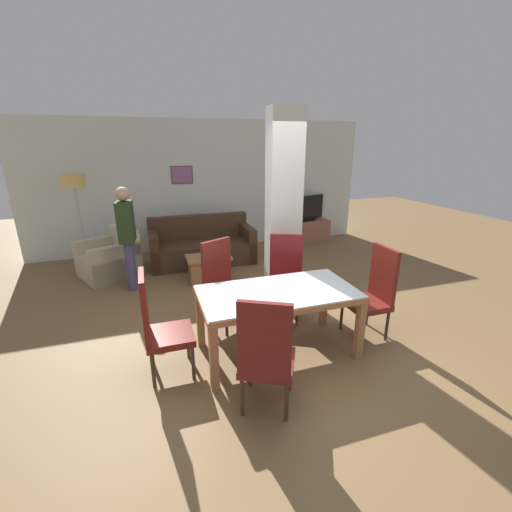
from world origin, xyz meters
The scene contains 17 objects.
ground_plane centered at (0.00, 0.00, 0.00)m, with size 18.00×18.00×0.00m, color brown.
back_wall centered at (0.00, 4.29, 1.35)m, with size 7.20×0.09×2.70m.
divider_pillar centered at (0.62, 1.38, 1.35)m, with size 0.47×0.28×2.70m.
dining_table centered at (0.00, 0.00, 0.59)m, with size 1.68×0.88×0.75m.
dining_chair_far_right centered at (0.42, 0.80, 0.57)m, with size 0.62×0.62×1.10m.
dining_chair_head_left centered at (-1.25, 0.00, 0.57)m, with size 0.46×0.46×1.10m.
dining_chair_far_left centered at (-0.42, 0.83, 0.57)m, with size 0.62×0.62×1.10m.
dining_chair_head_right centered at (1.22, 0.00, 0.57)m, with size 0.46×0.46×1.10m.
dining_chair_near_left centered at (-0.42, -0.80, 0.57)m, with size 0.62×0.62×1.10m.
sofa centered at (-0.28, 3.29, 0.30)m, with size 1.95×0.89×0.87m.
armchair centered at (-1.92, 3.06, 0.29)m, with size 1.14×1.13×0.82m.
coffee_table centered at (-0.34, 2.26, 0.23)m, with size 0.73×0.46×0.45m.
bottle centered at (-0.17, 2.15, 0.55)m, with size 0.08×0.08×0.28m.
tv_stand centered at (2.35, 4.01, 0.25)m, with size 1.02×0.40×0.50m.
tv_screen centered at (2.35, 4.01, 0.78)m, with size 0.87×0.33×0.58m.
floor_lamp centered at (-2.40, 3.70, 1.46)m, with size 0.39×0.39×1.72m.
standing_person centered at (-1.56, 2.38, 0.93)m, with size 0.25×0.40×1.62m.
Camera 1 is at (-1.27, -3.09, 2.26)m, focal length 24.00 mm.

